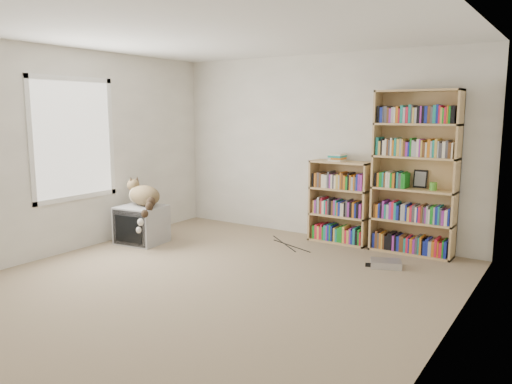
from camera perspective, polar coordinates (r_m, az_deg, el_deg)
The scene contains 16 objects.
floor at distance 5.10m, azimuth -5.65°, elevation -10.75°, with size 4.50×5.00×0.01m, color tan.
wall_back at distance 6.93m, azimuth 7.35°, elevation 5.10°, with size 4.50×0.02×2.50m, color white.
wall_left at distance 6.48m, azimuth -21.53°, elevation 4.25°, with size 0.02×5.00×2.50m, color white.
wall_right at distance 3.83m, azimuth 21.23°, elevation 1.26°, with size 0.02×5.00×2.50m, color white.
ceiling at distance 4.86m, azimuth -6.13°, elevation 18.18°, with size 4.50×5.00×0.02m, color white.
window at distance 6.58m, azimuth -20.12°, elevation 5.70°, with size 0.02×1.22×1.52m, color white.
crt_tv at distance 6.83m, azimuth -12.90°, elevation -3.65°, with size 0.63×0.58×0.50m.
cat at distance 6.74m, azimuth -12.68°, elevation -0.76°, with size 0.71×0.62×0.59m.
bookcase_tall at distance 6.35m, azimuth 17.69°, elevation 1.56°, with size 1.00×0.30×1.99m.
bookcase_short at distance 6.74m, azimuth 9.59°, elevation -1.48°, with size 0.79×0.30×1.09m.
book_stack at distance 6.63m, azimuth 9.28°, elevation 3.94°, with size 0.18×0.24×0.10m, color red.
green_mug at distance 6.29m, azimuth 19.64°, elevation 0.63°, with size 0.09×0.09×0.09m, color #53AE31.
framed_print at distance 6.42m, azimuth 18.28°, elevation 1.44°, with size 0.17×0.01×0.22m, color black.
dvd_player at distance 5.87m, azimuth 14.62°, elevation -7.93°, with size 0.34×0.24×0.08m, color silver.
wall_outlet at distance 7.35m, azimuth -13.35°, elevation -2.16°, with size 0.01×0.08×0.13m, color silver.
floor_cables at distance 6.26m, azimuth 4.38°, elevation -6.89°, with size 1.20×0.70×0.01m, color black, non-canonical shape.
Camera 1 is at (3.04, -3.71, 1.74)m, focal length 35.00 mm.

